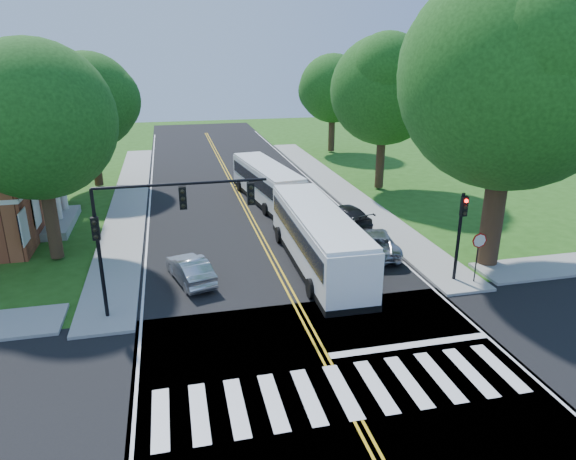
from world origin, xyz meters
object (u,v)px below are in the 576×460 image
object	(u,v)px
hatchback	(190,269)
dark_sedan	(344,215)
bus_follow	(267,182)
signal_ne	(461,225)
signal_nw	(155,218)
bus_lead	(318,237)
suv	(373,242)

from	to	relation	value
hatchback	dark_sedan	world-z (taller)	dark_sedan
bus_follow	dark_sedan	bearing A→B (deg)	112.33
signal_ne	dark_sedan	xyz separation A→B (m)	(-2.51, 9.46, -2.27)
signal_nw	bus_follow	size ratio (longest dim) A/B	0.65
signal_ne	bus_lead	bearing A→B (deg)	149.96
signal_nw	signal_ne	bearing A→B (deg)	0.05
bus_lead	bus_follow	bearing A→B (deg)	-88.00
signal_nw	signal_ne	distance (m)	14.13
bus_lead	hatchback	world-z (taller)	bus_lead
bus_lead	dark_sedan	size ratio (longest dim) A/B	2.53
bus_lead	signal_ne	bearing A→B (deg)	150.67
signal_nw	suv	bearing A→B (deg)	21.02
signal_nw	bus_lead	size ratio (longest dim) A/B	0.61
signal_nw	dark_sedan	xyz separation A→B (m)	(11.54, 9.47, -3.69)
bus_follow	suv	size ratio (longest dim) A/B	2.26
suv	dark_sedan	distance (m)	5.04
bus_follow	suv	xyz separation A→B (m)	(3.83, -11.74, -0.79)
bus_follow	suv	world-z (taller)	bus_follow
bus_follow	hatchback	world-z (taller)	bus_follow
hatchback	suv	size ratio (longest dim) A/B	0.82
signal_ne	suv	distance (m)	5.57
bus_lead	suv	bearing A→B (deg)	-164.80
bus_lead	dark_sedan	distance (m)	7.00
signal_nw	hatchback	size ratio (longest dim) A/B	1.79
signal_ne	bus_lead	world-z (taller)	signal_ne
bus_lead	hatchback	xyz separation A→B (m)	(-6.66, -0.51, -0.95)
signal_nw	dark_sedan	size ratio (longest dim) A/B	1.53
bus_lead	bus_follow	xyz separation A→B (m)	(-0.28, 12.65, -0.14)
signal_ne	hatchback	distance (m)	13.27
signal_ne	suv	xyz separation A→B (m)	(-2.52, 4.42, -2.28)
signal_nw	suv	size ratio (longest dim) A/B	1.47
bus_lead	suv	world-z (taller)	bus_lead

